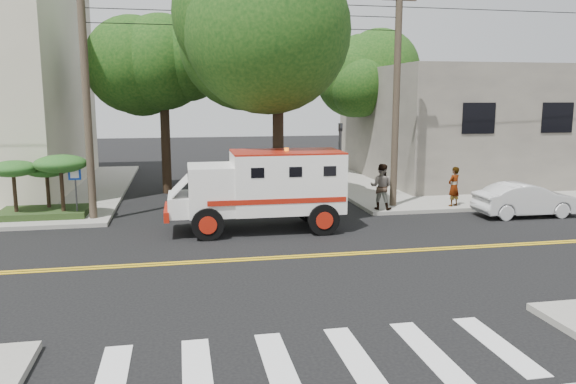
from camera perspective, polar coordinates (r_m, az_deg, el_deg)
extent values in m
plane|color=black|center=(16.34, -2.21, -6.76)|extent=(100.00, 100.00, 0.00)
cube|color=gray|center=(33.37, 17.53, 1.40)|extent=(17.00, 17.00, 0.15)
cube|color=#625B54|center=(34.26, 19.62, 6.66)|extent=(14.00, 12.00, 6.00)
cylinder|color=#382D23|center=(21.73, -19.78, 8.80)|extent=(0.28, 0.28, 9.00)
cylinder|color=#382D23|center=(23.36, 10.93, 9.21)|extent=(0.28, 0.28, 9.00)
cylinder|color=black|center=(22.36, -1.02, 6.80)|extent=(0.44, 0.44, 7.00)
sphere|color=#0E330E|center=(22.46, -1.05, 15.76)|extent=(5.32, 5.32, 5.32)
sphere|color=#0E330E|center=(22.01, 2.37, 17.37)|extent=(4.56, 4.56, 4.56)
cylinder|color=black|center=(27.56, -12.34, 5.67)|extent=(0.44, 0.44, 5.60)
sphere|color=#0E330E|center=(27.52, -12.56, 11.49)|extent=(3.92, 3.92, 3.92)
sphere|color=#0E330E|center=(26.97, -10.79, 12.49)|extent=(3.36, 3.36, 3.36)
cylinder|color=black|center=(33.36, 8.09, 6.75)|extent=(0.44, 0.44, 5.95)
sphere|color=#0E330E|center=(33.34, 8.21, 11.87)|extent=(4.20, 4.20, 4.20)
sphere|color=#0E330E|center=(33.11, 10.09, 12.61)|extent=(3.60, 3.60, 3.60)
cylinder|color=#3F3F42|center=(22.16, 5.27, 2.32)|extent=(0.12, 0.12, 3.60)
imported|color=#3F3F42|center=(22.03, 5.33, 5.81)|extent=(0.15, 0.18, 0.90)
cylinder|color=#3F3F42|center=(22.32, -20.71, -0.29)|extent=(0.06, 0.06, 2.00)
cube|color=#0C33A5|center=(22.15, -20.86, 1.72)|extent=(0.45, 0.03, 0.45)
cube|color=#1E3314|center=(23.28, -23.52, -1.91)|extent=(3.20, 2.00, 0.24)
cylinder|color=black|center=(23.06, -26.00, 0.03)|extent=(0.14, 0.14, 1.52)
ellipsoid|color=#174F1B|center=(22.95, -26.16, 2.14)|extent=(1.73, 1.73, 0.60)
cylinder|color=black|center=(23.51, -23.21, 0.20)|extent=(0.14, 0.14, 1.36)
ellipsoid|color=#174F1B|center=(23.41, -23.33, 2.05)|extent=(1.55, 1.55, 0.54)
cylinder|color=black|center=(22.47, -21.96, 0.29)|extent=(0.14, 0.14, 1.68)
ellipsoid|color=#174F1B|center=(22.35, -22.12, 2.68)|extent=(1.91, 1.91, 0.66)
cube|color=white|center=(19.55, -0.15, 1.06)|extent=(3.79, 2.25, 2.03)
cube|color=white|center=(19.29, -7.80, 0.27)|extent=(1.56, 2.14, 1.64)
cube|color=black|center=(19.20, -10.08, 1.48)|extent=(0.07, 1.64, 0.68)
cube|color=white|center=(19.35, -10.77, -1.23)|extent=(0.88, 1.94, 0.68)
cube|color=#9F1A0C|center=(19.41, -12.17, -1.98)|extent=(0.19, 2.08, 0.34)
cube|color=#9F1A0C|center=(19.42, -0.15, 4.11)|extent=(3.79, 2.25, 0.06)
cylinder|color=black|center=(18.40, -8.16, -3.26)|extent=(1.07, 0.32, 1.06)
cylinder|color=black|center=(20.52, -8.43, -1.92)|extent=(1.07, 0.32, 1.06)
cylinder|color=black|center=(18.95, 3.62, -2.80)|extent=(1.07, 0.32, 1.06)
cylinder|color=black|center=(21.01, 2.17, -1.55)|extent=(1.07, 0.32, 1.06)
imported|color=silver|center=(23.71, 23.02, -0.73)|extent=(3.99, 1.43, 1.31)
imported|color=gray|center=(24.06, 16.50, 0.54)|extent=(0.70, 0.60, 1.63)
imported|color=gray|center=(22.70, 9.44, 0.54)|extent=(1.12, 1.05, 1.84)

